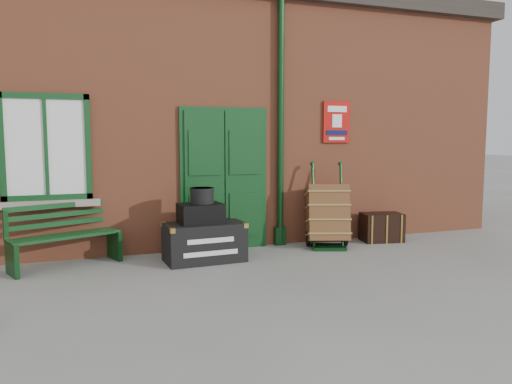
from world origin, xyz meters
name	(u,v)px	position (x,y,z in m)	size (l,w,h in m)	color
ground	(276,269)	(0.00, 0.00, 0.00)	(80.00, 80.00, 0.00)	gray
station_building	(210,119)	(0.00, 3.49, 2.16)	(10.30, 4.30, 4.36)	#B05838
bench	(64,234)	(-2.71, 1.15, 0.45)	(1.52, 0.96, 0.90)	#103A18
houdini_trunk	(204,242)	(-0.80, 0.78, 0.28)	(1.12, 0.62, 0.56)	black
strongbox	(201,213)	(-0.85, 0.78, 0.70)	(0.62, 0.45, 0.28)	black
hatbox	(202,196)	(-0.82, 0.81, 0.95)	(0.34, 0.34, 0.22)	black
suitcase_back	(195,234)	(-0.90, 0.97, 0.37)	(0.21, 0.51, 0.72)	tan
suitcase_front	(209,238)	(-0.72, 0.87, 0.32)	(0.19, 0.46, 0.62)	tan
porter_trolley	(327,215)	(1.33, 1.04, 0.52)	(0.85, 0.88, 1.36)	black
dark_trunk	(382,227)	(2.42, 1.12, 0.24)	(0.67, 0.44, 0.49)	black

